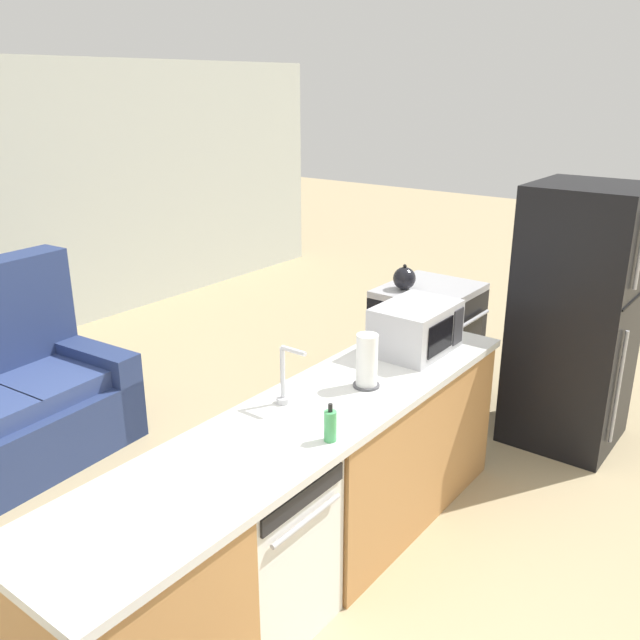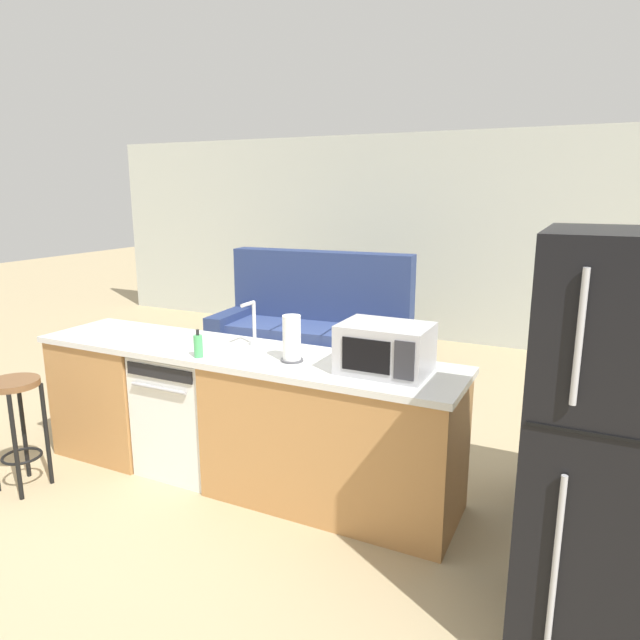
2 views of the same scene
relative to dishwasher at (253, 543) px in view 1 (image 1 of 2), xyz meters
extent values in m
plane|color=tan|center=(0.25, 0.00, -0.42)|extent=(24.00, 24.00, 0.00)
cube|color=#B77F47|center=(-0.68, 0.00, 0.01)|extent=(0.75, 0.62, 0.86)
cube|color=#B77F47|center=(1.08, 0.00, 0.01)|extent=(1.55, 0.62, 0.86)
cube|color=silver|center=(0.40, 0.00, 0.46)|extent=(2.94, 0.66, 0.04)
cube|color=#49331C|center=(0.40, 0.00, -0.38)|extent=(2.86, 0.56, 0.08)
cube|color=white|center=(0.00, 0.00, 0.00)|extent=(0.58, 0.58, 0.84)
cube|color=black|center=(0.00, -0.30, 0.36)|extent=(0.52, 0.01, 0.08)
cylinder|color=#B2B2B7|center=(0.00, -0.31, 0.26)|extent=(0.44, 0.02, 0.02)
cube|color=black|center=(2.60, 0.55, 0.00)|extent=(0.76, 0.64, 0.85)
cube|color=black|center=(2.60, 0.22, 0.05)|extent=(0.53, 0.01, 0.43)
cylinder|color=silver|center=(2.60, 0.20, 0.28)|extent=(0.61, 0.03, 0.03)
cube|color=#B7B7BC|center=(2.60, 0.55, 0.45)|extent=(0.76, 0.64, 0.05)
torus|color=black|center=(2.43, 0.42, 0.47)|extent=(0.16, 0.16, 0.01)
torus|color=black|center=(2.77, 0.42, 0.47)|extent=(0.16, 0.16, 0.01)
torus|color=black|center=(2.43, 0.68, 0.47)|extent=(0.16, 0.16, 0.01)
torus|color=black|center=(2.77, 0.68, 0.47)|extent=(0.16, 0.16, 0.01)
cube|color=black|center=(2.60, -0.55, 0.46)|extent=(0.72, 0.70, 1.77)
cylinder|color=#B2B2B7|center=(2.40, -0.92, 0.13)|extent=(0.02, 0.02, 0.77)
cube|color=black|center=(2.60, -0.90, 0.68)|extent=(0.68, 0.01, 0.01)
cube|color=#B7B7BC|center=(1.40, 0.00, 0.62)|extent=(0.50, 0.36, 0.28)
cube|color=black|center=(1.36, -0.18, 0.62)|extent=(0.27, 0.01, 0.18)
cube|color=#2D2D33|center=(1.57, -0.18, 0.62)|extent=(0.11, 0.01, 0.21)
cylinder|color=silver|center=(0.42, 0.17, 0.49)|extent=(0.07, 0.07, 0.03)
cylinder|color=silver|center=(0.42, 0.17, 0.64)|extent=(0.02, 0.02, 0.26)
cylinder|color=silver|center=(0.42, 0.10, 0.77)|extent=(0.02, 0.14, 0.02)
cylinder|color=#4C4C51|center=(0.83, -0.05, 0.49)|extent=(0.14, 0.14, 0.01)
cylinder|color=white|center=(0.83, -0.05, 0.63)|extent=(0.11, 0.11, 0.27)
cylinder|color=#4CB266|center=(0.27, -0.23, 0.55)|extent=(0.06, 0.06, 0.14)
cylinder|color=black|center=(0.27, -0.23, 0.64)|extent=(0.02, 0.02, 0.04)
sphere|color=black|center=(2.43, 0.68, 0.56)|extent=(0.17, 0.17, 0.17)
sphere|color=black|center=(2.43, 0.68, 0.66)|extent=(0.03, 0.03, 0.03)
cone|color=black|center=(2.51, 0.68, 0.58)|extent=(0.08, 0.04, 0.06)
cube|color=navy|center=(0.71, 2.24, -0.11)|extent=(0.27, 0.91, 0.62)
cube|color=#35477D|center=(0.36, 2.16, 0.06)|extent=(0.60, 0.67, 0.12)
camera|label=1|loc=(-1.83, -1.77, 1.95)|focal=38.00mm
camera|label=2|loc=(2.43, -2.94, 1.50)|focal=32.00mm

